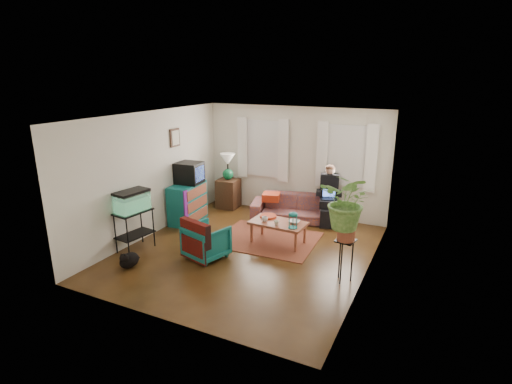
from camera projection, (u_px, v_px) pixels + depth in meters
The scene contains 31 objects.
floor at pixel (247, 251), 7.76m from camera, with size 4.50×5.00×0.01m, color #4F2B14.
ceiling at pixel (246, 116), 7.01m from camera, with size 4.50×5.00×0.01m, color white.
wall_back at pixel (294, 161), 9.54m from camera, with size 4.50×0.01×2.60m, color silver.
wall_front at pixel (159, 234), 5.23m from camera, with size 4.50×0.01×2.60m, color silver.
wall_left at pixel (151, 174), 8.33m from camera, with size 0.01×5.00×2.60m, color silver.
wall_right at pixel (370, 204), 6.44m from camera, with size 0.01×5.00×2.60m, color silver.
window_left at pixel (264, 149), 9.78m from camera, with size 1.08×0.04×1.38m, color white.
window_right at pixel (347, 156), 8.93m from camera, with size 1.08×0.04×1.38m, color white.
curtains_left at pixel (262, 149), 9.72m from camera, with size 1.36×0.06×1.50m, color white.
curtains_right at pixel (346, 156), 8.86m from camera, with size 1.36×0.06×1.50m, color white.
picture_frame at pixel (175, 138), 8.86m from camera, with size 0.04×0.32×0.40m, color #3D2616.
area_rug at pixel (267, 239), 8.31m from camera, with size 2.00×1.60×0.01m, color maroon.
sofa at pixel (296, 204), 9.31m from camera, with size 2.05×0.81×0.80m, color brown.
seated_person at pixel (329, 197), 9.12m from camera, with size 0.51×0.63×1.22m, color black, non-canonical shape.
side_table at pixel (228, 193), 10.22m from camera, with size 0.51×0.51×0.74m, color #382715.
table_lamp at pixel (228, 167), 10.02m from camera, with size 0.38×0.38×0.68m, color white, non-canonical shape.
dresser at pixel (188, 203), 9.22m from camera, with size 0.50×1.00×0.90m, color #136775.
crt_tv at pixel (189, 173), 9.10m from camera, with size 0.55×0.50×0.48m, color black.
aquarium_stand at pixel (135, 231), 7.73m from camera, with size 0.40×0.71×0.80m, color black.
aquarium at pixel (132, 201), 7.56m from camera, with size 0.36×0.65×0.42m, color #7FD899.
black_cat at pixel (129, 259), 7.06m from camera, with size 0.27×0.41×0.35m, color black.
armchair at pixel (206, 240), 7.42m from camera, with size 0.69×0.64×0.70m, color #105D61.
serape_throw at pixel (195, 237), 7.19m from camera, with size 0.71×0.16×0.58m, color #9E0A0A.
coffee_table at pixel (278, 233), 8.07m from camera, with size 1.11×0.61×0.46m, color brown.
cup_a at pixel (265, 219), 8.02m from camera, with size 0.13×0.13×0.10m, color white.
cup_b at pixel (277, 223), 7.81m from camera, with size 0.10×0.10×0.10m, color beige.
bowl at pixel (294, 222), 7.94m from camera, with size 0.22×0.22×0.05m, color white.
snack_tray at pixel (268, 216), 8.27m from camera, with size 0.34×0.34×0.04m, color #B21414.
birdcage at pixel (293, 220), 7.65m from camera, with size 0.18×0.18×0.32m, color #115B6B, non-canonical shape.
plant_stand at pixel (344, 261), 6.55m from camera, with size 0.31×0.31×0.74m, color black.
potted_plant at pixel (348, 210), 6.30m from camera, with size 0.84×0.73×0.93m, color #599947.
Camera 1 is at (3.26, -6.31, 3.33)m, focal length 28.00 mm.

